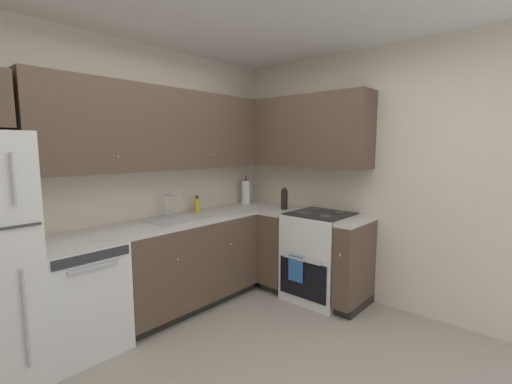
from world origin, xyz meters
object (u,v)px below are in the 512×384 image
object	(u,v)px
paper_towel_roll	(246,192)
oil_bottle	(284,199)
oven_range	(320,255)
soap_bottle	(197,205)
dishwasher	(79,297)

from	to	relation	value
paper_towel_roll	oil_bottle	xyz separation A→B (m)	(-0.01, -0.61, -0.03)
oven_range	soap_bottle	xyz separation A→B (m)	(-0.76, 1.09, 0.53)
dishwasher	oven_range	xyz separation A→B (m)	(2.12, -0.91, 0.02)
oven_range	dishwasher	bearing A→B (deg)	156.65
soap_bottle	paper_towel_roll	xyz separation A→B (m)	(0.76, -0.02, 0.07)
oven_range	paper_towel_roll	xyz separation A→B (m)	(-0.01, 1.07, 0.59)
paper_towel_roll	oil_bottle	world-z (taller)	paper_towel_roll
oven_range	paper_towel_roll	bearing A→B (deg)	90.45
soap_bottle	oil_bottle	bearing A→B (deg)	-40.07
dishwasher	soap_bottle	world-z (taller)	soap_bottle
oil_bottle	soap_bottle	bearing A→B (deg)	139.93
dishwasher	paper_towel_roll	world-z (taller)	paper_towel_roll
dishwasher	oven_range	world-z (taller)	oven_range
oil_bottle	oven_range	bearing A→B (deg)	-87.75
oven_range	paper_towel_roll	world-z (taller)	paper_towel_roll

